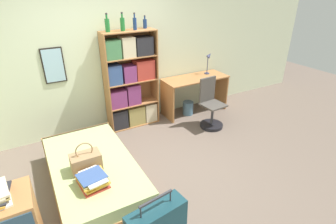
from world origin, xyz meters
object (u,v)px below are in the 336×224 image
Objects in this scene: bottle_green at (107,25)px; bottle_blue at (145,23)px; bottle_brown at (123,24)px; waste_bin at (188,108)px; bottle_clear at (135,23)px; desk at (195,88)px; bookcase at (130,83)px; desk_lamp at (209,59)px; book_stack_on_bed at (93,180)px; desk_chair at (211,111)px; bed at (93,173)px; handbag at (86,161)px.

bottle_blue is (0.69, 0.05, -0.03)m from bottle_green.
waste_bin is at bearing -6.79° from bottle_brown.
bottle_brown is 1.07× the size of bottle_clear.
bottle_clear is at bearing -2.54° from bottle_green.
bottle_green is 0.99× the size of bottle_brown.
bookcase is at bearing 175.65° from desk.
bottle_green is 0.64× the size of desk_lamp.
bottle_brown is at bearing -171.02° from bottle_blue.
bookcase reaches higher than desk_lamp.
bottle_green is 2.34m from waste_bin.
bookcase is 6.41× the size of waste_bin.
bottle_green reaches higher than desk_lamp.
book_stack_on_bed reaches higher than waste_bin.
bookcase is 1.61m from desk_chair.
bed is at bearing -166.69° from desk_chair.
bottle_clear is (0.15, -0.01, 1.05)m from bookcase.
bottle_blue is at bearing 177.03° from desk_lamp.
bed is 2.35m from bottle_green.
bed is 2.67m from bottle_blue.
bed is at bearing -120.43° from bottle_green.
book_stack_on_bed is (-0.10, -0.47, 0.27)m from bed.
desk_lamp is (2.99, 1.49, 0.56)m from handbag.
book_stack_on_bed is at bearing -157.56° from desk_chair.
handbag is at bearing -153.50° from desk_lamp.
bed is 4.69× the size of book_stack_on_bed.
desk_chair is at bearing -26.54° from bottle_green.
bookcase is (1.23, 1.84, 0.38)m from book_stack_on_bed.
handbag is at bearing -151.75° from desk.
bookcase reaches higher than handbag.
handbag is 0.96× the size of book_stack_on_bed.
desk_lamp is at bearing 24.99° from bed.
book_stack_on_bed is at bearing -146.52° from desk.
book_stack_on_bed is at bearing -91.09° from handbag.
handbag is 2.62m from bottle_blue.
bottle_brown is 1.35× the size of bottle_blue.
book_stack_on_bed is at bearing -130.11° from bottle_blue.
bookcase is at bearing 10.33° from bottle_brown.
handbag is at bearing -122.70° from bed.
desk is at bearing 16.40° from waste_bin.
bottle_green reaches higher than desk_chair.
bottle_clear is at bearing 47.55° from handbag.
handbag is 1.41× the size of bottle_clear.
bottle_clear is 1.27× the size of bottle_blue.
bookcase is 1.43m from desk.
waste_bin is at bearing 27.41° from bed.
handbag is 0.33m from book_stack_on_bed.
bottle_green reaches higher than bed.
book_stack_on_bed is at bearing -145.36° from waste_bin.
bed is 1.07× the size of bookcase.
bed is 6.88× the size of bottle_clear.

